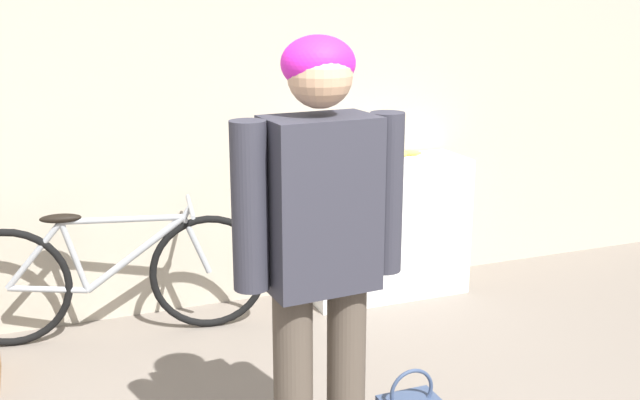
% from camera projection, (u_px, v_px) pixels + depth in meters
% --- Properties ---
extents(wall_back, '(8.00, 0.07, 2.60)m').
position_uv_depth(wall_back, '(171.00, 99.00, 4.35)').
color(wall_back, '#B7AD99').
rests_on(wall_back, ground_plane).
extents(side_shelf, '(1.03, 0.40, 0.89)m').
position_uv_depth(side_shelf, '(386.00, 228.00, 4.80)').
color(side_shelf, white).
rests_on(side_shelf, ground_plane).
extents(person, '(0.65, 0.27, 1.75)m').
position_uv_depth(person, '(320.00, 234.00, 2.70)').
color(person, '#4C4238').
rests_on(person, ground_plane).
extents(bicycle, '(1.76, 0.46, 0.75)m').
position_uv_depth(bicycle, '(111.00, 276.00, 4.19)').
color(bicycle, black).
rests_on(bicycle, ground_plane).
extents(banana, '(0.37, 0.10, 0.04)m').
position_uv_depth(banana, '(395.00, 154.00, 4.77)').
color(banana, '#EAD64C').
rests_on(banana, side_shelf).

